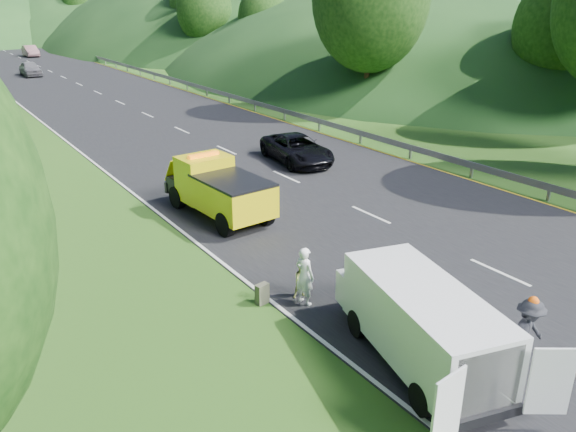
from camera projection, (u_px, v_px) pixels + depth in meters
ground at (385, 273)px, 17.60m from camera, size 320.00×320.00×0.00m
road_surface at (98, 93)px, 49.92m from camera, size 14.00×200.00×0.02m
guardrail at (129, 72)px, 63.35m from camera, size 0.06×140.00×1.52m
tree_line_right at (202, 59)px, 75.75m from camera, size 14.00×140.00×14.00m
tow_truck at (218, 188)px, 21.79m from camera, size 2.35×5.52×2.32m
white_van at (419, 320)px, 12.95m from camera, size 3.84×6.15×2.03m
woman at (304, 303)px, 15.88m from camera, size 0.58×0.71×1.72m
child at (302, 297)px, 16.20m from camera, size 0.61×0.54×1.05m
worker at (521, 368)px, 13.14m from camera, size 1.21×0.75×1.80m
suitcase at (262, 294)px, 15.78m from camera, size 0.41×0.27×0.61m
spare_tire at (502, 377)px, 12.83m from camera, size 0.69×0.69×0.20m
passing_suv at (297, 162)px, 29.27m from camera, size 3.00×5.29×1.39m
dist_car_a at (32, 76)px, 60.10m from camera, size 1.78×4.43×1.51m
dist_car_b at (31, 57)px, 78.69m from camera, size 1.59×4.56×1.50m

